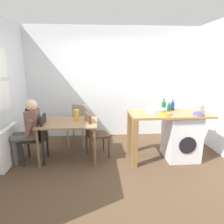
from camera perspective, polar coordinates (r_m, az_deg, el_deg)
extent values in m
plane|color=#4C3826|center=(3.67, 2.39, -15.86)|extent=(5.46, 5.46, 0.00)
cube|color=silver|center=(4.96, 0.27, 8.38)|extent=(4.60, 0.10, 2.70)
cube|color=white|center=(4.11, -27.73, -8.75)|extent=(0.10, 0.80, 0.70)
cube|color=olive|center=(3.83, -12.62, -3.07)|extent=(1.10, 0.76, 0.03)
cylinder|color=brown|center=(3.76, -20.71, -9.95)|extent=(0.05, 0.05, 0.71)
cylinder|color=brown|center=(3.61, -5.07, -10.12)|extent=(0.05, 0.05, 0.71)
cylinder|color=brown|center=(4.35, -18.30, -6.53)|extent=(0.05, 0.05, 0.71)
cylinder|color=brown|center=(4.22, -4.93, -6.51)|extent=(0.05, 0.05, 0.71)
cube|color=black|center=(3.97, -21.58, -7.33)|extent=(0.42, 0.42, 0.04)
cube|color=black|center=(3.85, -19.27, -4.20)|extent=(0.06, 0.38, 0.45)
cylinder|color=black|center=(3.94, -24.51, -11.29)|extent=(0.04, 0.04, 0.45)
cylinder|color=black|center=(4.26, -23.09, -9.30)|extent=(0.04, 0.04, 0.45)
cylinder|color=black|center=(3.85, -19.29, -11.41)|extent=(0.04, 0.04, 0.45)
cylinder|color=black|center=(4.17, -18.28, -9.35)|extent=(0.04, 0.04, 0.45)
cube|color=#4C3323|center=(3.92, -4.28, -6.61)|extent=(0.49, 0.49, 0.04)
cube|color=#4C3323|center=(3.81, -6.96, -3.71)|extent=(0.13, 0.38, 0.45)
cylinder|color=#4C3323|center=(4.21, -2.48, -8.41)|extent=(0.04, 0.04, 0.45)
cylinder|color=#4C3323|center=(3.89, -0.92, -10.30)|extent=(0.04, 0.04, 0.45)
cylinder|color=#4C3323|center=(4.13, -7.32, -8.97)|extent=(0.04, 0.04, 0.45)
cylinder|color=#4C3323|center=(3.81, -6.17, -10.96)|extent=(0.04, 0.04, 0.45)
cube|color=gray|center=(4.56, -9.94, -3.84)|extent=(0.49, 0.49, 0.04)
cube|color=gray|center=(4.67, -9.29, -0.56)|extent=(0.38, 0.13, 0.45)
cylinder|color=gray|center=(4.42, -8.43, -7.46)|extent=(0.04, 0.04, 0.45)
cylinder|color=gray|center=(4.54, -12.76, -7.06)|extent=(0.04, 0.04, 0.45)
cylinder|color=gray|center=(4.74, -7.02, -5.94)|extent=(0.04, 0.04, 0.45)
cylinder|color=gray|center=(4.86, -11.09, -5.61)|extent=(0.04, 0.04, 0.45)
cylinder|color=#595651|center=(4.07, -26.32, -10.70)|extent=(0.11, 0.11, 0.45)
cylinder|color=#595651|center=(4.23, -25.54, -9.72)|extent=(0.11, 0.11, 0.45)
cylinder|color=#595651|center=(3.92, -24.52, -7.09)|extent=(0.41, 0.16, 0.14)
cylinder|color=#595651|center=(4.08, -23.79, -6.21)|extent=(0.41, 0.16, 0.14)
cube|color=brown|center=(3.88, -21.96, -3.17)|extent=(0.22, 0.35, 0.52)
cylinder|color=brown|center=(3.69, -23.05, -4.32)|extent=(0.19, 0.10, 0.31)
cylinder|color=brown|center=(4.08, -21.49, -2.52)|extent=(0.19, 0.10, 0.31)
sphere|color=beige|center=(3.80, -22.42, 1.82)|extent=(0.21, 0.21, 0.21)
sphere|color=black|center=(3.83, -23.17, 0.57)|extent=(0.12, 0.12, 0.12)
cube|color=#9E7042|center=(3.84, 16.35, -0.54)|extent=(1.50, 0.68, 0.04)
cube|color=olive|center=(3.54, 6.65, -9.16)|extent=(0.10, 0.10, 0.88)
cube|color=olive|center=(4.07, 5.15, -6.02)|extent=(0.10, 0.10, 0.88)
cube|color=silver|center=(4.08, 19.40, -6.88)|extent=(0.60, 0.60, 0.86)
cylinder|color=black|center=(3.83, 21.14, -9.04)|extent=(0.32, 0.02, 0.32)
cube|color=#B2B2B7|center=(3.71, 21.64, -3.08)|extent=(0.54, 0.01, 0.08)
cylinder|color=#9EA0A5|center=(3.75, 12.65, 0.35)|extent=(0.38, 0.38, 0.09)
cylinder|color=#B2B2B7|center=(3.89, 11.98, 2.31)|extent=(0.02, 0.02, 0.28)
cylinder|color=#19592D|center=(3.93, 14.77, 1.48)|extent=(0.08, 0.08, 0.18)
cone|color=#19592D|center=(3.90, 14.87, 3.09)|extent=(0.07, 0.07, 0.05)
cylinder|color=#262626|center=(3.90, 14.90, 3.59)|extent=(0.03, 0.03, 0.02)
cylinder|color=#19592D|center=(3.97, 16.23, 1.18)|extent=(0.06, 0.06, 0.13)
cone|color=#19592D|center=(3.95, 16.31, 2.37)|extent=(0.06, 0.06, 0.04)
cylinder|color=#262626|center=(3.95, 16.34, 2.73)|extent=(0.03, 0.03, 0.01)
cylinder|color=navy|center=(4.10, 17.19, 1.62)|extent=(0.07, 0.07, 0.15)
cone|color=navy|center=(4.08, 17.29, 2.93)|extent=(0.07, 0.07, 0.04)
cylinder|color=#262626|center=(4.08, 17.31, 3.33)|extent=(0.03, 0.03, 0.02)
cylinder|color=gold|center=(3.59, 15.00, -0.65)|extent=(0.20, 0.20, 0.05)
cylinder|color=olive|center=(3.59, 15.02, -0.44)|extent=(0.16, 0.16, 0.03)
cylinder|color=gray|center=(4.13, 24.42, 0.95)|extent=(0.11, 0.11, 0.13)
cylinder|color=#99724C|center=(4.10, 24.33, 2.96)|extent=(0.01, 0.04, 0.18)
cylinder|color=#99724C|center=(4.10, 24.94, 2.89)|extent=(0.01, 0.05, 0.18)
cylinder|color=slate|center=(3.82, 23.87, -0.51)|extent=(0.20, 0.20, 0.05)
cylinder|color=#3D375B|center=(3.82, 23.89, -0.31)|extent=(0.16, 0.16, 0.03)
cylinder|color=gold|center=(3.88, -10.31, -0.90)|extent=(0.09, 0.09, 0.21)
cube|color=#B2B2B7|center=(3.73, 16.18, -0.57)|extent=(0.15, 0.06, 0.01)
cube|color=#262628|center=(3.73, 16.18, -0.57)|extent=(0.15, 0.06, 0.01)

